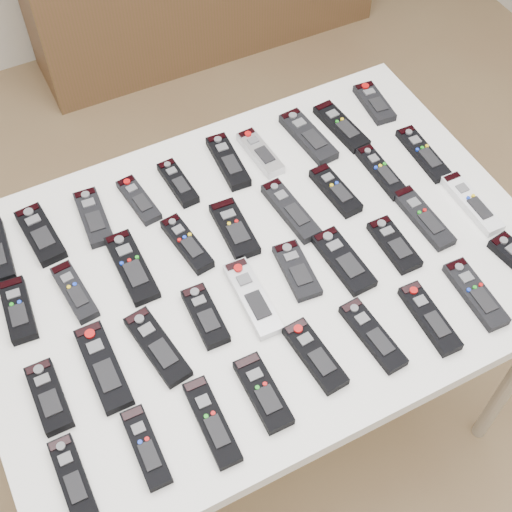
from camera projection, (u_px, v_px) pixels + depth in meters
name	position (u px, v px, depth m)	size (l,w,h in m)	color
ground	(267.00, 424.00, 2.18)	(4.00, 4.00, 0.00)	olive
table	(256.00, 276.00, 1.63)	(1.25, 0.88, 0.78)	white
remote_1	(41.00, 234.00, 1.61)	(0.06, 0.17, 0.02)	black
remote_2	(94.00, 217.00, 1.64)	(0.05, 0.16, 0.02)	black
remote_3	(139.00, 200.00, 1.67)	(0.04, 0.15, 0.02)	black
remote_4	(178.00, 183.00, 1.70)	(0.04, 0.14, 0.02)	black
remote_5	(228.00, 161.00, 1.74)	(0.05, 0.18, 0.02)	black
remote_6	(260.00, 153.00, 1.76)	(0.05, 0.16, 0.02)	#B7B7BC
remote_7	(308.00, 137.00, 1.79)	(0.06, 0.19, 0.02)	black
remote_8	(341.00, 126.00, 1.82)	(0.05, 0.18, 0.02)	black
remote_9	(374.00, 103.00, 1.87)	(0.05, 0.15, 0.02)	black
remote_10	(18.00, 310.00, 1.49)	(0.05, 0.15, 0.02)	black
remote_11	(75.00, 292.00, 1.52)	(0.05, 0.16, 0.02)	black
remote_12	(132.00, 267.00, 1.56)	(0.06, 0.19, 0.02)	black
remote_13	(187.00, 244.00, 1.59)	(0.04, 0.16, 0.02)	black
remote_14	(234.00, 229.00, 1.62)	(0.06, 0.16, 0.02)	black
remote_15	(291.00, 211.00, 1.65)	(0.05, 0.19, 0.02)	black
remote_16	(335.00, 191.00, 1.69)	(0.05, 0.16, 0.02)	black
remote_17	(381.00, 172.00, 1.72)	(0.04, 0.17, 0.02)	black
remote_18	(423.00, 154.00, 1.76)	(0.05, 0.18, 0.02)	black
remote_19	(49.00, 397.00, 1.38)	(0.05, 0.15, 0.02)	black
remote_20	(103.00, 367.00, 1.42)	(0.06, 0.20, 0.02)	black
remote_21	(157.00, 347.00, 1.44)	(0.06, 0.18, 0.02)	black
remote_22	(205.00, 316.00, 1.48)	(0.05, 0.15, 0.02)	black
remote_23	(253.00, 298.00, 1.51)	(0.05, 0.20, 0.02)	#B7B7BC
remote_24	(297.00, 270.00, 1.55)	(0.06, 0.15, 0.02)	black
remote_25	(344.00, 261.00, 1.57)	(0.06, 0.17, 0.02)	black
remote_26	(394.00, 245.00, 1.59)	(0.05, 0.15, 0.02)	black
remote_27	(423.00, 218.00, 1.64)	(0.05, 0.18, 0.02)	black
remote_28	(472.00, 203.00, 1.66)	(0.05, 0.19, 0.02)	silver
remote_29	(73.00, 478.00, 1.28)	(0.05, 0.16, 0.02)	black
remote_30	(146.00, 447.00, 1.32)	(0.05, 0.16, 0.02)	black
remote_31	(212.00, 422.00, 1.35)	(0.05, 0.18, 0.02)	black
remote_32	(263.00, 392.00, 1.38)	(0.06, 0.16, 0.02)	black
remote_33	(315.00, 356.00, 1.43)	(0.05, 0.17, 0.02)	black
remote_34	(373.00, 335.00, 1.46)	(0.05, 0.18, 0.02)	black
remote_35	(430.00, 318.00, 1.48)	(0.05, 0.17, 0.02)	black
remote_36	(476.00, 294.00, 1.52)	(0.05, 0.18, 0.02)	black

